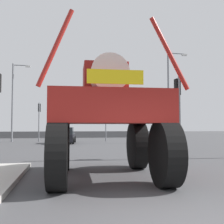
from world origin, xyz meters
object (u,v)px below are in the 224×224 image
Objects in this scene: oversize_sprayer at (106,116)px; sedan_ahead at (65,136)px; traffic_signal_far_left at (39,113)px; traffic_signal_far_right at (106,117)px; streetlight_far_right at (170,92)px; streetlight_far_left at (14,98)px; traffic_signal_near_right at (178,99)px.

sedan_ahead is (-1.22, 17.75, -1.24)m from oversize_sprayer.
oversize_sprayer is 17.83m from sedan_ahead.
sedan_ahead is 4.35m from traffic_signal_far_left.
traffic_signal_far_right is 7.38m from streetlight_far_right.
streetlight_far_right is at bearing -26.49° from oversize_sprayer.
oversize_sprayer is 1.27× the size of traffic_signal_far_left.
oversize_sprayer is at bearing -98.63° from traffic_signal_far_right.
traffic_signal_far_left is at bearing 12.62° from oversize_sprayer.
streetlight_far_right is (8.81, 16.33, 2.99)m from oversize_sprayer.
oversize_sprayer is at bearing -79.23° from traffic_signal_far_left.
oversize_sprayer reaches higher than traffic_signal_far_left.
streetlight_far_left reaches higher than sedan_ahead.
sedan_ahead is 1.04× the size of traffic_signal_far_left.
traffic_signal_far_right is (3.09, 20.37, 0.65)m from oversize_sprayer.
streetlight_far_right reaches higher than oversize_sprayer.
traffic_signal_far_left is (-2.65, 2.61, 2.25)m from sedan_ahead.
traffic_signal_far_left is 3.17m from streetlight_far_left.
oversize_sprayer is at bearing -170.58° from sedan_ahead.
traffic_signal_near_right is 1.16× the size of traffic_signal_far_right.
traffic_signal_near_right is (4.39, 4.36, 1.07)m from oversize_sprayer.
streetlight_far_left reaches higher than traffic_signal_near_right.
streetlight_far_right is at bearing -17.62° from traffic_signal_far_left.
traffic_signal_near_right reaches higher than traffic_signal_far_right.
traffic_signal_near_right is 1.02× the size of traffic_signal_far_left.
traffic_signal_near_right is at bearing -151.79° from sedan_ahead.
traffic_signal_near_right is at bearing -110.29° from streetlight_far_right.
oversize_sprayer is 0.63× the size of streetlight_far_left.
traffic_signal_far_right is at bearing 94.62° from traffic_signal_near_right.
traffic_signal_far_left is (-3.87, 20.36, 1.01)m from oversize_sprayer.
traffic_signal_near_right is at bearing -62.70° from traffic_signal_far_left.
traffic_signal_far_left is 0.45× the size of streetlight_far_right.
sedan_ahead is at bearing -148.69° from traffic_signal_far_right.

